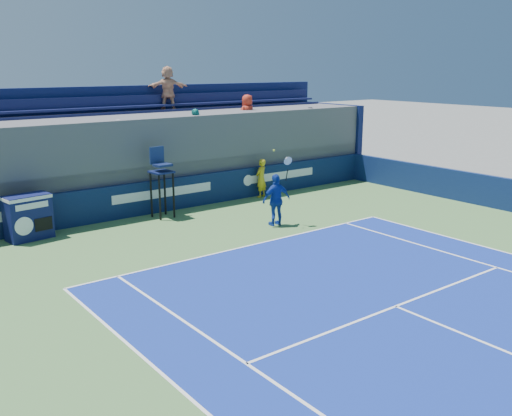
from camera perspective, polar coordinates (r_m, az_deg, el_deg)
ball_person at (r=22.97m, az=0.51°, el=3.00°), size 0.66×0.55×1.55m
back_hoarding at (r=21.00m, az=-9.32°, el=1.24°), size 20.40×0.21×1.20m
match_clock at (r=18.70m, az=-21.83°, el=-0.75°), size 1.40×0.89×1.40m
umpire_chair at (r=20.01m, az=-9.47°, el=3.31°), size 0.74×0.74×2.48m
tennis_player at (r=18.84m, az=2.05°, el=0.83°), size 1.07×0.57×2.57m
stadium_seating at (r=22.57m, az=-11.93°, el=5.24°), size 21.00×4.05×5.18m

